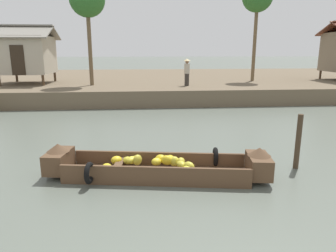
{
  "coord_description": "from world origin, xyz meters",
  "views": [
    {
      "loc": [
        0.37,
        -1.74,
        3.1
      ],
      "look_at": [
        1.14,
        6.67,
        1.03
      ],
      "focal_mm": 33.04,
      "sensor_mm": 36.0,
      "label": 1
    }
  ],
  "objects_px": {
    "stilt_house_mid_left": "(26,54)",
    "vendor_person": "(187,71)",
    "mooring_post": "(298,142)",
    "banana_boat": "(156,167)",
    "palm_tree_mid": "(87,0)"
  },
  "relations": [
    {
      "from": "banana_boat",
      "to": "palm_tree_mid",
      "type": "bearing_deg",
      "value": 104.8
    },
    {
      "from": "stilt_house_mid_left",
      "to": "vendor_person",
      "type": "bearing_deg",
      "value": -12.39
    },
    {
      "from": "palm_tree_mid",
      "to": "mooring_post",
      "type": "bearing_deg",
      "value": -60.26
    },
    {
      "from": "stilt_house_mid_left",
      "to": "vendor_person",
      "type": "distance_m",
      "value": 10.56
    },
    {
      "from": "palm_tree_mid",
      "to": "vendor_person",
      "type": "height_order",
      "value": "palm_tree_mid"
    },
    {
      "from": "stilt_house_mid_left",
      "to": "mooring_post",
      "type": "relative_size",
      "value": 2.53
    },
    {
      "from": "palm_tree_mid",
      "to": "vendor_person",
      "type": "relative_size",
      "value": 3.74
    },
    {
      "from": "stilt_house_mid_left",
      "to": "vendor_person",
      "type": "relative_size",
      "value": 2.27
    },
    {
      "from": "banana_boat",
      "to": "palm_tree_mid",
      "type": "relative_size",
      "value": 0.9
    },
    {
      "from": "mooring_post",
      "to": "vendor_person",
      "type": "bearing_deg",
      "value": 95.93
    },
    {
      "from": "mooring_post",
      "to": "palm_tree_mid",
      "type": "bearing_deg",
      "value": 119.74
    },
    {
      "from": "stilt_house_mid_left",
      "to": "palm_tree_mid",
      "type": "relative_size",
      "value": 0.61
    },
    {
      "from": "banana_boat",
      "to": "mooring_post",
      "type": "bearing_deg",
      "value": 3.81
    },
    {
      "from": "banana_boat",
      "to": "palm_tree_mid",
      "type": "xyz_separation_m",
      "value": [
        -3.38,
        12.8,
        5.74
      ]
    },
    {
      "from": "stilt_house_mid_left",
      "to": "palm_tree_mid",
      "type": "xyz_separation_m",
      "value": [
        4.31,
        -1.41,
        3.14
      ]
    }
  ]
}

